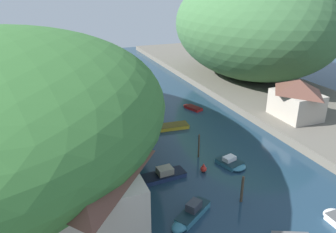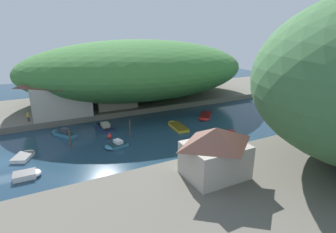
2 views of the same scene
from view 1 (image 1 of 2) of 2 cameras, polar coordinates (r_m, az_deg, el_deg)
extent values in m
plane|color=#1E384C|center=(50.55, 0.57, -1.20)|extent=(130.00, 130.00, 0.00)
cube|color=#666056|center=(47.52, -25.98, -4.44)|extent=(22.00, 120.00, 1.17)
cube|color=#666056|center=(62.05, 20.56, 2.44)|extent=(22.00, 120.00, 1.17)
ellipsoid|color=#3D6B3D|center=(72.08, 14.25, 15.10)|extent=(29.07, 40.70, 21.58)
cube|color=#B2A899|center=(27.95, -15.22, -13.50)|extent=(8.58, 10.72, 5.96)
pyramid|color=brown|center=(25.73, -16.18, -5.62)|extent=(9.27, 11.58, 2.70)
cube|color=gray|center=(38.12, -17.36, -5.81)|extent=(5.49, 8.50, 3.35)
pyramid|color=#3D4247|center=(37.03, -17.81, -2.31)|extent=(5.93, 9.18, 1.76)
cube|color=#B2A899|center=(52.80, 21.39, 1.90)|extent=(5.36, 6.73, 3.92)
pyramid|color=brown|center=(51.92, 21.84, 4.95)|extent=(5.79, 7.27, 1.98)
cube|color=gold|center=(48.79, 0.62, -1.76)|extent=(5.06, 2.39, 0.52)
ellipsoid|color=gold|center=(48.16, -2.17, -2.12)|extent=(2.60, 2.11, 0.52)
cube|color=#4C3E0E|center=(48.68, 0.62, -1.47)|extent=(5.16, 2.44, 0.03)
ellipsoid|color=white|center=(35.06, 26.66, -14.87)|extent=(1.84, 1.27, 0.65)
cube|color=teal|center=(40.09, 10.67, -7.90)|extent=(2.78, 3.28, 0.48)
ellipsoid|color=teal|center=(39.31, 12.18, -8.69)|extent=(2.31, 1.89, 0.48)
cube|color=#132A33|center=(39.97, 10.70, -7.58)|extent=(2.84, 3.35, 0.03)
cube|color=silver|center=(39.89, 10.63, -7.22)|extent=(1.69, 1.34, 0.54)
cube|color=navy|center=(36.93, -0.76, -10.31)|extent=(4.94, 2.17, 0.49)
ellipsoid|color=navy|center=(36.17, -4.32, -11.15)|extent=(2.52, 1.93, 0.49)
cube|color=black|center=(36.79, -0.76, -9.97)|extent=(5.04, 2.21, 0.03)
cube|color=#9E937F|center=(36.64, -0.55, -9.43)|extent=(1.77, 1.41, 0.76)
cube|color=teal|center=(31.74, 4.36, -16.40)|extent=(4.28, 3.47, 0.65)
ellipsoid|color=teal|center=(30.36, 2.20, -18.45)|extent=(2.48, 2.27, 0.65)
cube|color=#132A33|center=(31.53, 4.38, -15.92)|extent=(4.36, 3.54, 0.03)
cube|color=#333842|center=(31.39, 4.53, -15.25)|extent=(1.77, 1.63, 0.80)
cube|color=red|center=(56.28, 4.46, 1.47)|extent=(2.36, 3.36, 0.42)
ellipsoid|color=red|center=(57.30, 3.38, 1.88)|extent=(1.79, 1.89, 0.42)
cube|color=#450A0A|center=(56.20, 4.47, 1.68)|extent=(2.41, 3.43, 0.03)
cube|color=red|center=(55.32, -6.38, 1.03)|extent=(4.90, 4.73, 0.44)
ellipsoid|color=red|center=(54.34, -4.17, 0.71)|extent=(3.09, 3.07, 0.44)
cube|color=#450A0A|center=(55.24, -6.39, 1.26)|extent=(5.00, 4.82, 0.03)
cylinder|color=#4C3D2D|center=(33.57, 12.78, -12.33)|extent=(0.26, 0.26, 2.74)
sphere|color=#4C3D2D|center=(32.80, 13.00, -10.27)|extent=(0.24, 0.24, 0.24)
cylinder|color=#4C3D2D|center=(40.57, 5.38, -5.17)|extent=(0.21, 0.21, 3.00)
sphere|color=#4C3D2D|center=(39.89, 5.46, -3.20)|extent=(0.19, 0.19, 0.19)
sphere|color=red|center=(38.16, 6.20, -9.07)|extent=(0.72, 0.72, 0.72)
cone|color=red|center=(37.89, 6.23, -8.37)|extent=(0.36, 0.36, 0.36)
camera|label=2|loc=(59.45, 51.27, 11.31)|focal=28.00mm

